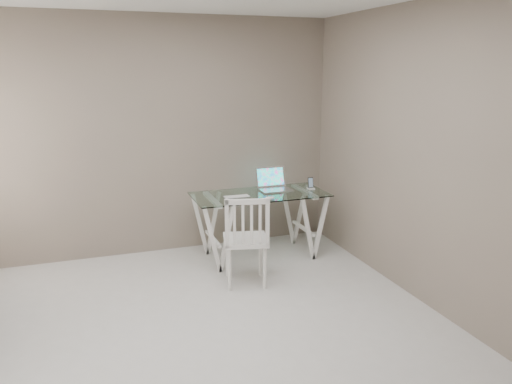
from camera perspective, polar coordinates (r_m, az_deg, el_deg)
room at (r=3.57m, az=-6.17°, el=7.48°), size 4.50×4.52×2.71m
desk at (r=5.69m, az=0.42°, el=-3.76°), size 1.50×0.70×0.75m
chair at (r=4.89m, az=-1.13°, el=-5.16°), size 0.51×0.51×0.93m
laptop at (r=5.79m, az=1.98°, el=0.89°), size 0.36×0.32×0.24m
keyboard at (r=5.45m, az=-2.23°, el=-0.54°), size 0.29×0.13×0.01m
mouse at (r=5.34m, az=1.58°, el=-0.69°), size 0.11×0.06×0.03m
phone_dock at (r=5.83m, az=6.27°, el=0.69°), size 0.07×0.07×0.14m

